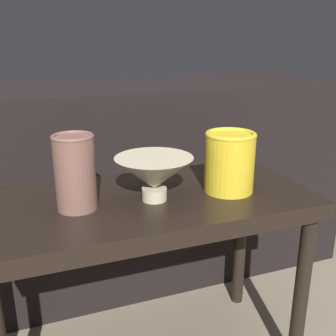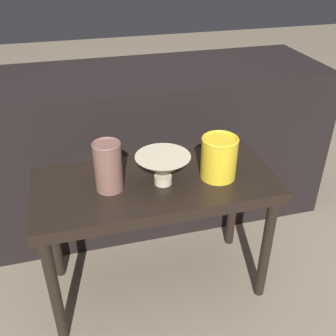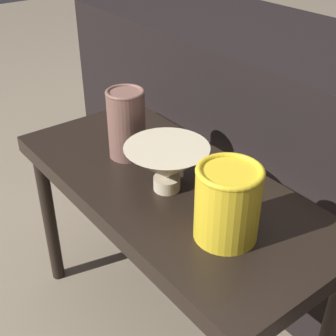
{
  "view_description": "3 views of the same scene",
  "coord_description": "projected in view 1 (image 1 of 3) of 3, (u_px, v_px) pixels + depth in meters",
  "views": [
    {
      "loc": [
        -0.24,
        -0.8,
        0.82
      ],
      "look_at": [
        0.06,
        -0.02,
        0.54
      ],
      "focal_mm": 42.0,
      "sensor_mm": 36.0,
      "label": 1
    },
    {
      "loc": [
        -0.23,
        -1.04,
        1.17
      ],
      "look_at": [
        0.03,
        -0.04,
        0.54
      ],
      "focal_mm": 42.0,
      "sensor_mm": 36.0,
      "label": 2
    },
    {
      "loc": [
        0.66,
        -0.51,
        1.02
      ],
      "look_at": [
        0.05,
        -0.04,
        0.55
      ],
      "focal_mm": 50.0,
      "sensor_mm": 36.0,
      "label": 3
    }
  ],
  "objects": [
    {
      "name": "vase_textured_left",
      "position": [
        75.0,
        171.0,
        0.82
      ],
      "size": [
        0.09,
        0.09,
        0.16
      ],
      "color": "brown",
      "rests_on": "table"
    },
    {
      "name": "bowl",
      "position": [
        154.0,
        174.0,
        0.87
      ],
      "size": [
        0.17,
        0.17,
        0.1
      ],
      "color": "#C1B293",
      "rests_on": "table"
    },
    {
      "name": "vase_colorful_right",
      "position": [
        230.0,
        161.0,
        0.92
      ],
      "size": [
        0.12,
        0.12,
        0.14
      ],
      "color": "gold",
      "rests_on": "table"
    },
    {
      "name": "table",
      "position": [
        143.0,
        221.0,
        0.92
      ],
      "size": [
        0.79,
        0.36,
        0.47
      ],
      "color": "black",
      "rests_on": "ground_plane"
    },
    {
      "name": "couch_backdrop",
      "position": [
        103.0,
        183.0,
        1.38
      ],
      "size": [
        1.68,
        0.5,
        0.67
      ],
      "color": "black",
      "rests_on": "ground_plane"
    }
  ]
}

